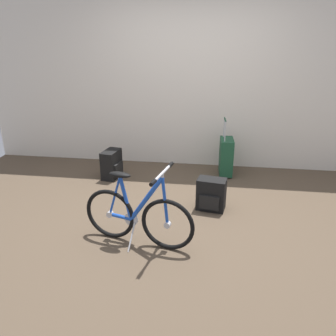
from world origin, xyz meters
name	(u,v)px	position (x,y,z in m)	size (l,w,h in m)	color
ground_plane	(178,219)	(0.00, 0.00, 0.00)	(6.37, 6.37, 0.00)	brown
back_wall	(193,69)	(0.00, 1.82, 1.46)	(6.37, 0.10, 2.92)	silver
folding_bike_foreground	(138,215)	(-0.33, -0.51, 0.31)	(1.12, 0.53, 0.80)	black
rolling_suitcase	(226,156)	(0.54, 1.40, 0.28)	(0.20, 0.37, 0.83)	#19472D
backpack_on_floor	(112,164)	(-1.07, 1.07, 0.20)	(0.26, 0.36, 0.40)	black
handbag_on_floor	(211,195)	(0.35, 0.30, 0.19)	(0.35, 0.27, 0.38)	black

